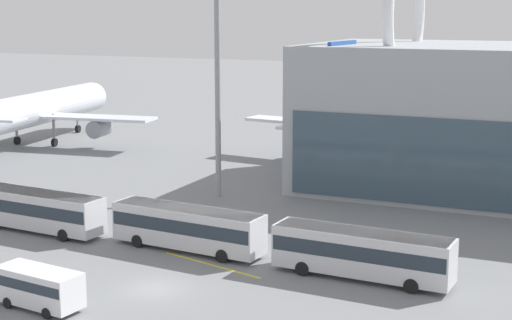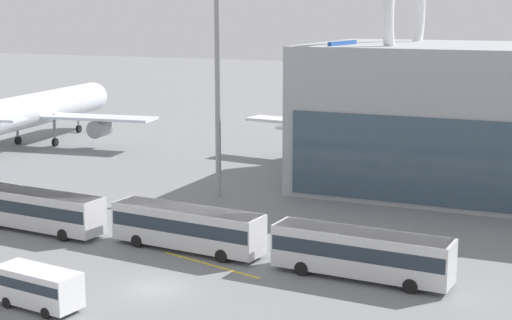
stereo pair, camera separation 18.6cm
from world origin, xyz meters
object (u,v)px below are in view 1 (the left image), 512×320
Objects in this scene: airliner_at_gate_far at (389,120)px; floodlight_mast at (217,20)px; shuttle_bus_2 at (188,226)px; shuttle_bus_3 at (362,251)px; airliner_at_gate_near at (36,109)px; service_van_foreground at (39,286)px; shuttle_bus_1 at (37,208)px.

floodlight_mast is at bearing 158.79° from airliner_at_gate_far.
shuttle_bus_2 and shuttle_bus_3 have the same top height.
airliner_at_gate_near reaches higher than shuttle_bus_2.
shuttle_bus_2 is at bearing 177.99° from airliner_at_gate_far.
service_van_foreground is (-16.55, -13.14, -0.49)m from shuttle_bus_3.
shuttle_bus_1 is 0.46× the size of floodlight_mast.
shuttle_bus_2 is 14.26m from service_van_foreground.
shuttle_bus_3 is 2.10× the size of service_van_foreground.
shuttle_bus_2 is (-5.70, -38.36, -3.51)m from airliner_at_gate_far.
shuttle_bus_3 is 21.14m from service_van_foreground.
airliner_at_gate_near reaches higher than shuttle_bus_1.
shuttle_bus_1 and shuttle_bus_3 have the same top height.
airliner_at_gate_near is 41.32m from floodlight_mast.
shuttle_bus_3 is at bearing 1.85° from shuttle_bus_2.
service_van_foreground is at bearing -95.47° from shuttle_bus_2.
service_van_foreground is at bearing -148.82° from airliner_at_gate_near.
shuttle_bus_2 is 2.11× the size of service_van_foreground.
shuttle_bus_3 is 0.46× the size of floodlight_mast.
floodlight_mast reaches higher than airliner_at_gate_near.
shuttle_bus_2 is 0.46× the size of floodlight_mast.
airliner_at_gate_far is 6.24× the size of service_van_foreground.
shuttle_bus_1 and shuttle_bus_2 have the same top height.
floodlight_mast is at bearing 141.45° from shuttle_bus_3.
airliner_at_gate_near is at bearing 154.76° from floodlight_mast.
floodlight_mast is at bearing 102.85° from service_van_foreground.
airliner_at_gate_far is 40.21m from shuttle_bus_3.
shuttle_bus_1 is 2.11× the size of service_van_foreground.
shuttle_bus_3 is at bearing -161.80° from airliner_at_gate_far.
shuttle_bus_2 is (41.40, -33.48, -2.99)m from airliner_at_gate_near.
shuttle_bus_2 is at bearing 86.42° from service_van_foreground.
service_van_foreground is at bearing -46.20° from shuttle_bus_1.
service_van_foreground is at bearing 177.34° from airliner_at_gate_far.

